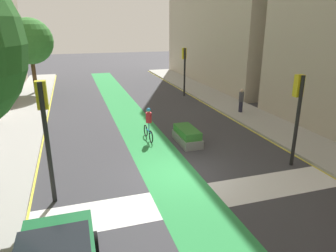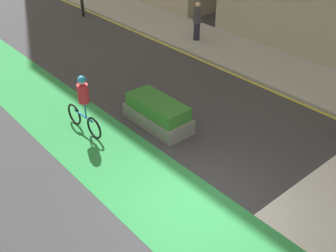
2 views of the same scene
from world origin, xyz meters
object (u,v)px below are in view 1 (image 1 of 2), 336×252
at_px(street_tree_far, 30,41).
at_px(median_planter, 187,136).
at_px(traffic_signal_near_right, 298,103).
at_px(traffic_signal_far_right, 184,63).
at_px(pedestrian_sidewalk_right_a, 241,100).
at_px(cyclist_in_lane, 148,123).
at_px(traffic_signal_near_left, 45,120).

relative_size(street_tree_far, median_planter, 2.90).
relative_size(traffic_signal_near_right, traffic_signal_far_right, 0.98).
height_order(traffic_signal_near_right, traffic_signal_far_right, traffic_signal_far_right).
bearing_deg(pedestrian_sidewalk_right_a, traffic_signal_near_right, -104.47).
relative_size(traffic_signal_far_right, cyclist_in_lane, 2.25).
bearing_deg(street_tree_far, pedestrian_sidewalk_right_a, -38.63).
distance_m(traffic_signal_near_left, pedestrian_sidewalk_right_a, 14.81).
distance_m(traffic_signal_far_right, street_tree_far, 13.71).
height_order(cyclist_in_lane, pedestrian_sidewalk_right_a, cyclist_in_lane).
bearing_deg(traffic_signal_near_left, cyclist_in_lane, 45.74).
xyz_separation_m(traffic_signal_near_left, cyclist_in_lane, (4.78, 4.90, -2.09)).
distance_m(cyclist_in_lane, street_tree_far, 16.69).
distance_m(traffic_signal_near_right, traffic_signal_near_left, 10.23).
bearing_deg(traffic_signal_near_right, street_tree_far, 122.41).
height_order(traffic_signal_near_right, street_tree_far, street_tree_far).
relative_size(traffic_signal_far_right, median_planter, 1.85).
bearing_deg(cyclist_in_lane, pedestrian_sidewalk_right_a, 22.29).
xyz_separation_m(cyclist_in_lane, street_tree_far, (-7.00, 14.69, 3.71)).
xyz_separation_m(traffic_signal_far_right, median_planter, (-3.85, -10.94, -2.53)).
distance_m(traffic_signal_near_right, traffic_signal_far_right, 14.79).
height_order(traffic_signal_near_left, median_planter, traffic_signal_near_left).
height_order(traffic_signal_near_left, pedestrian_sidewalk_right_a, traffic_signal_near_left).
bearing_deg(median_planter, traffic_signal_far_right, 70.62).
xyz_separation_m(traffic_signal_near_right, median_planter, (-3.59, 3.85, -2.48)).
xyz_separation_m(cyclist_in_lane, median_planter, (1.86, -1.08, -0.57)).
relative_size(traffic_signal_near_right, pedestrian_sidewalk_right_a, 2.47).
height_order(cyclist_in_lane, median_planter, cyclist_in_lane).
xyz_separation_m(traffic_signal_far_right, cyclist_in_lane, (-5.71, -9.85, -1.96)).
bearing_deg(cyclist_in_lane, traffic_signal_near_right, -42.12).
height_order(traffic_signal_near_left, traffic_signal_far_right, traffic_signal_near_left).
xyz_separation_m(traffic_signal_near_right, cyclist_in_lane, (-5.46, 4.93, -1.91)).
xyz_separation_m(cyclist_in_lane, pedestrian_sidewalk_right_a, (7.52, 3.08, 0.02)).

